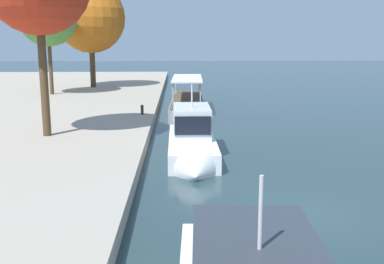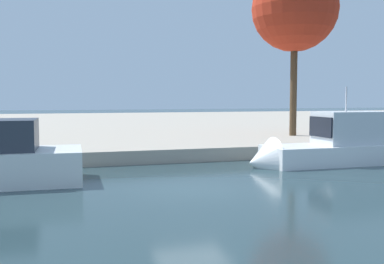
% 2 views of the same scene
% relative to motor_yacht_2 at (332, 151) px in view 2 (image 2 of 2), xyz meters
% --- Properties ---
extents(ground_plane, '(220.00, 220.00, 0.00)m').
position_rel_motor_yacht_2_xyz_m(ground_plane, '(-8.09, -3.74, -0.64)').
color(ground_plane, '#23383D').
extents(dock_promenade, '(120.00, 55.00, 0.67)m').
position_rel_motor_yacht_2_xyz_m(dock_promenade, '(-8.09, 29.94, -0.31)').
color(dock_promenade, '#A39989').
rests_on(dock_promenade, ground_plane).
extents(motor_yacht_2, '(8.58, 2.41, 4.56)m').
position_rel_motor_yacht_2_xyz_m(motor_yacht_2, '(0.00, 0.00, 0.00)').
color(motor_yacht_2, white).
rests_on(motor_yacht_2, ground_plane).
extents(tree_4, '(5.57, 5.57, 11.02)m').
position_rel_motor_yacht_2_xyz_m(tree_4, '(2.33, 8.10, 8.38)').
color(tree_4, '#4C3823').
rests_on(tree_4, dock_promenade).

